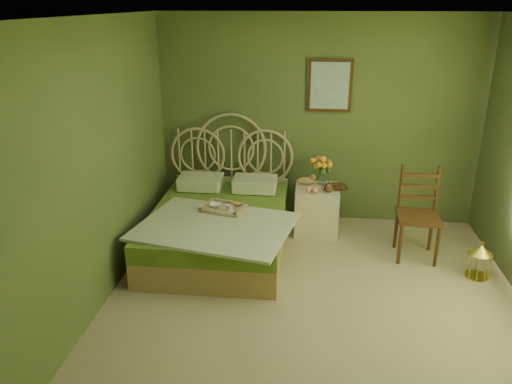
# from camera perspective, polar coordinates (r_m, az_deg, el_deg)

# --- Properties ---
(floor) EXTENTS (4.50, 4.50, 0.00)m
(floor) POSITION_cam_1_polar(r_m,az_deg,el_deg) (4.79, 6.64, -13.64)
(floor) COLOR tan
(floor) RESTS_ON ground
(ceiling) EXTENTS (4.50, 4.50, 0.00)m
(ceiling) POSITION_cam_1_polar(r_m,az_deg,el_deg) (3.95, 8.29, 19.20)
(ceiling) COLOR silver
(ceiling) RESTS_ON wall_back
(wall_back) EXTENTS (4.00, 0.00, 4.00)m
(wall_back) POSITION_cam_1_polar(r_m,az_deg,el_deg) (6.35, 7.13, 8.02)
(wall_back) COLOR #5C6C38
(wall_back) RESTS_ON floor
(wall_left) EXTENTS (0.00, 4.50, 4.50)m
(wall_left) POSITION_cam_1_polar(r_m,az_deg,el_deg) (4.60, -18.41, 2.02)
(wall_left) COLOR #5C6C38
(wall_left) RESTS_ON floor
(wall_art) EXTENTS (0.54, 0.04, 0.64)m
(wall_art) POSITION_cam_1_polar(r_m,az_deg,el_deg) (6.25, 8.43, 11.94)
(wall_art) COLOR #311E0D
(wall_art) RESTS_ON wall_back
(bed) EXTENTS (1.76, 2.23, 1.38)m
(bed) POSITION_cam_1_polar(r_m,az_deg,el_deg) (5.79, -4.19, -3.65)
(bed) COLOR tan
(bed) RESTS_ON floor
(nightstand) EXTENTS (0.53, 0.53, 1.01)m
(nightstand) POSITION_cam_1_polar(r_m,az_deg,el_deg) (6.22, 6.99, -1.39)
(nightstand) COLOR #F2E5C5
(nightstand) RESTS_ON floor
(chair) EXTENTS (0.47, 0.47, 1.03)m
(chair) POSITION_cam_1_polar(r_m,az_deg,el_deg) (5.82, 18.01, -1.67)
(chair) COLOR #311E0D
(chair) RESTS_ON floor
(birdcage) EXTENTS (0.24, 0.24, 0.36)m
(birdcage) POSITION_cam_1_polar(r_m,az_deg,el_deg) (5.72, 24.12, -7.26)
(birdcage) COLOR gold
(birdcage) RESTS_ON floor
(book_lower) EXTENTS (0.21, 0.26, 0.02)m
(book_lower) POSITION_cam_1_polar(r_m,az_deg,el_deg) (6.15, 8.71, 0.56)
(book_lower) COLOR #381E0F
(book_lower) RESTS_ON nightstand
(book_upper) EXTENTS (0.16, 0.22, 0.02)m
(book_upper) POSITION_cam_1_polar(r_m,az_deg,el_deg) (6.14, 8.72, 0.73)
(book_upper) COLOR #472819
(book_upper) RESTS_ON nightstand
(cereal_bowl) EXTENTS (0.16, 0.16, 0.03)m
(cereal_bowl) POSITION_cam_1_polar(r_m,az_deg,el_deg) (5.66, -4.64, -1.51)
(cereal_bowl) COLOR white
(cereal_bowl) RESTS_ON bed
(coffee_cup) EXTENTS (0.10, 0.10, 0.07)m
(coffee_cup) POSITION_cam_1_polar(r_m,az_deg,el_deg) (5.52, -3.02, -1.84)
(coffee_cup) COLOR white
(coffee_cup) RESTS_ON bed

